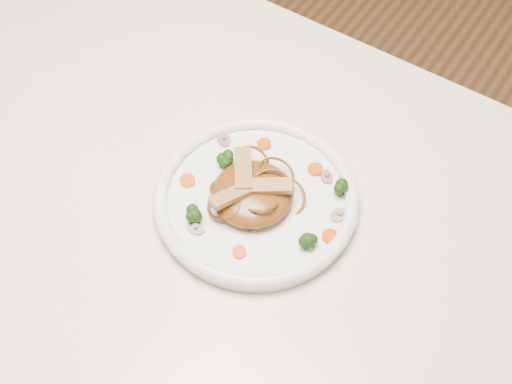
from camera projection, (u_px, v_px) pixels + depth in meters
The scene contains 19 objects.
table at pixel (198, 232), 1.06m from camera, with size 1.20×0.80×0.75m.
plate at pixel (256, 201), 0.97m from camera, with size 0.28×0.28×0.02m, color white.
noodle_mound at pixel (252, 194), 0.94m from camera, with size 0.11×0.11×0.04m, color brown.
chicken_a at pixel (267, 186), 0.93m from camera, with size 0.07×0.02×0.01m, color tan.
chicken_b at pixel (243, 169), 0.94m from camera, with size 0.07×0.02×0.01m, color tan.
chicken_c at pixel (232, 195), 0.92m from camera, with size 0.06×0.02×0.01m, color tan.
broccoli_0 at pixel (340, 186), 0.95m from camera, with size 0.03×0.03×0.03m, color #1E420D, non-canonical shape.
broccoli_1 at pixel (224, 158), 0.98m from camera, with size 0.03×0.03×0.03m, color #1E420D, non-canonical shape.
broccoli_2 at pixel (194, 216), 0.93m from camera, with size 0.02×0.02×0.03m, color #1E420D, non-canonical shape.
broccoli_3 at pixel (310, 242), 0.90m from camera, with size 0.02×0.02×0.03m, color #1E420D, non-canonical shape.
carrot_0 at pixel (315, 169), 0.98m from camera, with size 0.02×0.02×0.01m, color #E94408.
carrot_1 at pixel (188, 181), 0.97m from camera, with size 0.02×0.02×0.01m, color #E94408.
carrot_2 at pixel (330, 236), 0.92m from camera, with size 0.02×0.02×0.01m, color #E94408.
carrot_3 at pixel (264, 144), 1.01m from camera, with size 0.02×0.02×0.01m, color #E94408.
carrot_4 at pixel (239, 252), 0.91m from camera, with size 0.02×0.02×0.01m, color #E94408.
mushroom_0 at pixel (196, 229), 0.93m from camera, with size 0.02×0.02×0.01m, color tan.
mushroom_1 at pixel (340, 215), 0.94m from camera, with size 0.03×0.03×0.01m, color tan.
mushroom_2 at pixel (224, 140), 1.01m from camera, with size 0.03×0.03×0.01m, color tan.
mushroom_3 at pixel (327, 177), 0.98m from camera, with size 0.02×0.02×0.01m, color tan.
Camera 1 is at (0.39, -0.42, 1.55)m, focal length 49.51 mm.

